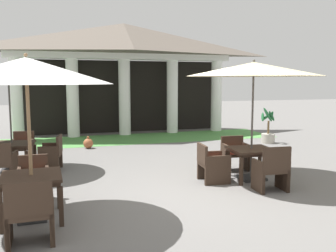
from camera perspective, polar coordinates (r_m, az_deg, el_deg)
name	(u,v)px	position (r m, az deg, el deg)	size (l,w,h in m)	color
ground_plane	(204,191)	(7.63, 5.52, -9.96)	(60.00, 60.00, 0.00)	slate
background_pavilion	(123,51)	(15.43, -6.89, 11.46)	(9.45, 2.86, 4.50)	white
lawn_strip	(131,139)	(14.29, -5.71, -1.97)	(11.25, 2.62, 0.01)	#519347
patio_table_near_foreground	(12,147)	(9.85, -22.91, -2.98)	(1.11, 1.11, 0.70)	#38281E
patio_umbrella_near_foreground	(8,74)	(9.72, -23.41, 7.38)	(2.43, 2.43, 2.64)	#2D2D2D
patio_chair_near_foreground_north	(22,148)	(10.79, -21.54, -3.20)	(0.65, 0.64, 0.84)	#38281E
patio_chair_near_foreground_south	(0,163)	(8.99, -24.45, -5.26)	(0.72, 0.66, 0.90)	#38281E
patio_chair_near_foreground_east	(52,154)	(9.68, -17.42, -4.15)	(0.60, 0.69, 0.87)	#38281E
patio_table_mid_left	(251,153)	(8.56, 12.72, -4.01)	(1.01, 1.01, 0.71)	#38281E
patio_umbrella_mid_left	(254,70)	(8.41, 13.06, 8.40)	(3.00, 3.00, 2.69)	#2D2D2D
patio_chair_mid_left_south	(272,170)	(7.78, 15.66, -6.60)	(0.65, 0.56, 0.94)	#38281E
patio_chair_mid_left_north	(235,154)	(9.43, 10.25, -4.24)	(0.65, 0.54, 0.83)	#38281E
patio_chair_mid_left_west	(212,164)	(8.25, 6.79, -5.86)	(0.63, 0.65, 0.84)	#38281E
patio_table_mid_right	(31,181)	(6.32, -20.30, -7.95)	(0.94, 0.94, 0.74)	#38281E
patio_umbrella_mid_right	(26,72)	(6.12, -20.98, 7.82)	(2.65, 2.65, 2.64)	#2D2D2D
patio_chair_mid_right_south	(30,214)	(5.48, -20.50, -12.53)	(0.63, 0.53, 0.92)	#38281E
patio_chair_mid_right_north	(34,181)	(7.29, -20.00, -7.91)	(0.55, 0.52, 0.85)	#38281E
potted_palm_right_edge	(268,133)	(13.71, 15.14, -1.02)	(0.59, 0.61, 1.30)	#B2AD9E
terracotta_urn	(88,143)	(12.48, -12.19, -2.63)	(0.32, 0.32, 0.41)	#9E5633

